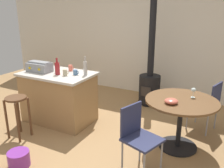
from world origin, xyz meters
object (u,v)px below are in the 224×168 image
Objects in this scene: dining_table at (181,111)px; kitchen_island at (59,97)px; bottle_1 at (57,68)px; cup_1 at (75,72)px; folding_chair_far at (208,103)px; toolbox at (39,67)px; bottle_0 at (58,68)px; serving_bowl at (171,101)px; plastic_bucket at (19,159)px; folding_chair_near at (138,134)px; wine_glass at (193,90)px; cup_2 at (65,73)px; wood_stove at (150,81)px; wooden_stool at (17,109)px; cup_0 at (71,68)px; bottle_2 at (85,68)px.

kitchen_island is at bearing -177.51° from dining_table.
bottle_1 reaches higher than cup_1.
folding_chair_far is 2.91m from toolbox.
serving_bowl is at bearing -4.32° from bottle_0.
bottle_0 is 0.75× the size of plastic_bucket.
plastic_bucket is at bearing -155.59° from folding_chair_near.
bottle_0 is 2.27m from wine_glass.
cup_1 is (0.36, 0.04, 0.49)m from kitchen_island.
folding_chair_far is at bearing 18.62° from kitchen_island.
wood_stove is at bearing 58.64° from cup_2.
wooden_stool is at bearing -159.34° from dining_table.
wine_glass is at bearing 6.76° from kitchen_island.
dining_table is at bearing 2.49° from kitchen_island.
folding_chair_near is at bearing -74.50° from wood_stove.
cup_0 reaches higher than dining_table.
folding_chair_near is 1.61m from folding_chair_far.
toolbox is at bearing -159.67° from bottle_0.
plastic_bucket is at bearing -80.17° from cup_0.
bottle_2 is at bearing 32.12° from cup_2.
wood_stove reaches higher than serving_bowl.
toolbox is at bearing 163.75° from folding_chair_near.
folding_chair_far is 5.90× the size of wine_glass.
wine_glass is (2.11, 0.04, -0.09)m from cup_0.
kitchen_island is 0.53m from bottle_0.
plastic_bucket is (0.57, -0.54, -0.38)m from wooden_stool.
kitchen_island is at bearing 106.52° from plastic_bucket.
bottle_0 is at bearing -178.81° from dining_table.
folding_chair_near is 0.68m from serving_bowl.
bottle_0 is (-1.80, 0.73, 0.46)m from folding_chair_near.
plastic_bucket is at bearing -143.44° from serving_bowl.
plastic_bucket is at bearing -88.62° from cup_1.
folding_chair_near reaches higher than serving_bowl.
wine_glass is at bearing 59.83° from serving_bowl.
dining_table is 2.18m from bottle_0.
bottle_0 is 1.97× the size of cup_2.
dining_table is (2.12, 0.09, 0.12)m from kitchen_island.
wooden_stool is at bearing -120.81° from cup_2.
bottle_0 reaches higher than cup_0.
bottle_2 is at bearing 172.15° from serving_bowl.
toolbox reaches higher than serving_bowl.
cup_2 is 0.38× the size of plastic_bucket.
folding_chair_near is (1.96, 0.09, 0.03)m from wooden_stool.
kitchen_island is at bearing -66.10° from bottle_0.
plastic_bucket is (0.03, -1.36, -0.83)m from cup_1.
kitchen_island is 2.12m from dining_table.
bottle_1 reaches higher than wooden_stool.
bottle_1 is at bearing 104.09° from plastic_bucket.
plastic_bucket is (-1.39, -0.63, -0.41)m from folding_chair_near.
dining_table is 9.43× the size of cup_0.
bottle_2 reaches higher than serving_bowl.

